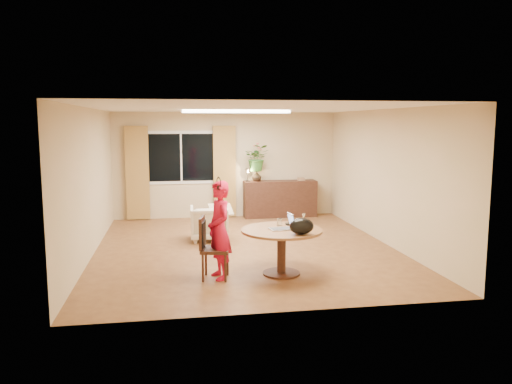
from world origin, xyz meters
The scene contains 24 objects.
floor centered at (0.00, 0.00, 0.00)m, with size 6.50×6.50×0.00m, color brown.
ceiling centered at (0.00, 0.00, 2.60)m, with size 6.50×6.50×0.00m, color white.
wall_back centered at (0.00, 3.25, 1.30)m, with size 5.50×5.50×0.00m, color tan.
wall_left centered at (-2.75, 0.00, 1.30)m, with size 6.50×6.50×0.00m, color tan.
wall_right centered at (2.75, 0.00, 1.30)m, with size 6.50×6.50×0.00m, color tan.
window centered at (-1.10, 3.23, 1.50)m, with size 1.70×0.03×1.30m.
curtain_left centered at (-2.15, 3.15, 1.15)m, with size 0.55×0.08×2.25m, color olive.
curtain_right centered at (-0.05, 3.15, 1.15)m, with size 0.55×0.08×2.25m, color olive.
ceiling_panel centered at (0.00, 1.20, 2.57)m, with size 2.20×0.35×0.05m, color white.
dining_table centered at (0.32, -1.71, 0.56)m, with size 1.25×1.25×0.71m.
dining_chair centered at (-0.71, -1.76, 0.47)m, with size 0.45×0.41×0.95m, color black, non-canonical shape.
child centered at (-0.64, -1.74, 0.74)m, with size 0.36×0.54×1.48m, color #B3220D.
laptop centered at (0.31, -1.72, 0.84)m, with size 0.38×0.25×0.25m, color #B7B7BC, non-canonical shape.
tumbler centered at (0.35, -1.42, 0.77)m, with size 0.08×0.08×0.11m, color white, non-canonical shape.
wine_glass centered at (0.72, -1.50, 0.81)m, with size 0.07×0.07×0.20m, color white, non-canonical shape.
pot_lid centered at (0.56, -1.38, 0.73)m, with size 0.22×0.22×0.04m, color white, non-canonical shape.
handbag centered at (0.53, -2.12, 0.84)m, with size 0.37×0.21×0.25m, color black, non-canonical shape.
armchair centered at (-0.62, 0.80, 0.34)m, with size 0.73×0.75×0.69m, color beige.
throw centered at (-0.38, 0.73, 0.70)m, with size 0.45×0.55×0.03m, color beige, non-canonical shape.
sideboard centered at (1.32, 3.01, 0.45)m, with size 1.81×0.44×0.91m, color black.
vase centered at (0.73, 3.01, 1.03)m, with size 0.24×0.24×0.25m, color black.
bouquet centered at (0.74, 3.01, 1.49)m, with size 0.59×0.51×0.66m, color #2C6425.
book_stack centered at (1.86, 3.01, 0.94)m, with size 0.18×0.14×0.07m, color #8C6147, non-canonical shape.
desk_lamp centered at (0.50, 2.96, 1.07)m, with size 0.14×0.14×0.33m, color black, non-canonical shape.
Camera 1 is at (-1.32, -9.05, 2.33)m, focal length 35.00 mm.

